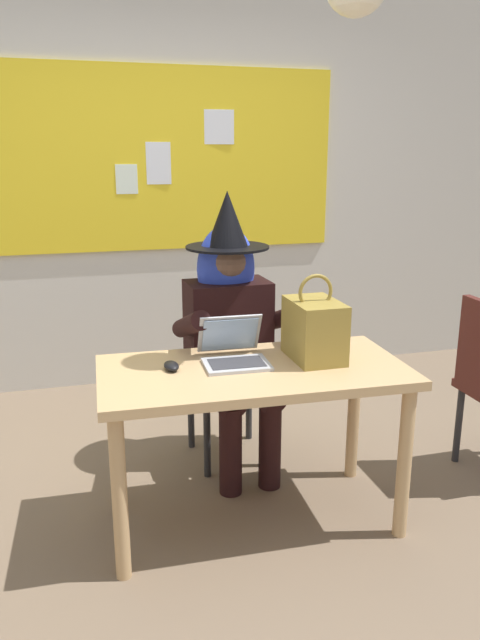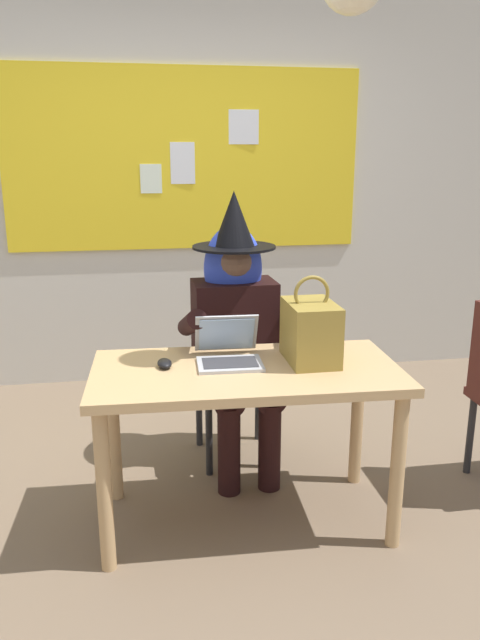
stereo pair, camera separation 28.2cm
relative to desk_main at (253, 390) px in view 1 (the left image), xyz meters
name	(u,v)px [view 1 (the left image)]	position (x,y,z in m)	size (l,w,h in m)	color
ground_plane	(235,520)	(-0.08, 0.01, -0.62)	(24.00, 24.00, 0.00)	#75604C
wall_back_bulletin	(162,187)	(-0.08, 1.93, 0.75)	(5.55, 2.12, 2.72)	beige
desk_main	(253,390)	(0.00, 0.00, 0.00)	(1.32, 0.70, 0.72)	tan
chair_at_desk	(225,364)	(0.05, 0.68, -0.12)	(0.44, 0.44, 0.90)	black
person_costumed	(231,319)	(0.05, 0.56, 0.16)	(0.60, 0.68, 1.42)	black
laptop	(234,352)	(-0.06, 0.09, 0.15)	(0.29, 0.31, 0.19)	#B7B7BC
computer_mouse	(171,366)	(-0.34, 0.07, 0.12)	(0.06, 0.10, 0.03)	black
handbag	(314,329)	(0.29, 0.04, 0.24)	(0.20, 0.30, 0.38)	olive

